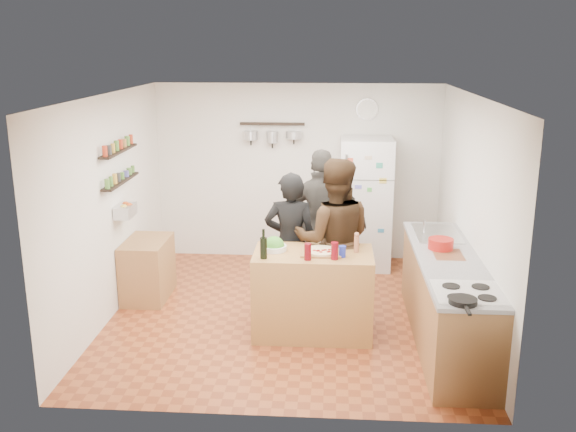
# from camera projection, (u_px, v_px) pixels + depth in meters

# --- Properties ---
(room_shell) EXTENTS (4.20, 4.20, 4.20)m
(room_shell) POSITION_uv_depth(u_px,v_px,m) (290.00, 201.00, 7.46)
(room_shell) COLOR brown
(room_shell) RESTS_ON ground
(prep_island) EXTENTS (1.25, 0.72, 0.91)m
(prep_island) POSITION_uv_depth(u_px,v_px,m) (313.00, 293.00, 6.83)
(prep_island) COLOR #A6743D
(prep_island) RESTS_ON floor
(pizza_board) EXTENTS (0.42, 0.34, 0.02)m
(pizza_board) POSITION_uv_depth(u_px,v_px,m) (321.00, 252.00, 6.68)
(pizza_board) COLOR brown
(pizza_board) RESTS_ON prep_island
(pizza) EXTENTS (0.34, 0.34, 0.02)m
(pizza) POSITION_uv_depth(u_px,v_px,m) (321.00, 251.00, 6.68)
(pizza) COLOR #CBB086
(pizza) RESTS_ON pizza_board
(salad_bowl) EXTENTS (0.27, 0.27, 0.05)m
(salad_bowl) POSITION_uv_depth(u_px,v_px,m) (274.00, 248.00, 6.78)
(salad_bowl) COLOR silver
(salad_bowl) RESTS_ON prep_island
(wine_bottle) EXTENTS (0.07, 0.07, 0.22)m
(wine_bottle) POSITION_uv_depth(u_px,v_px,m) (264.00, 248.00, 6.50)
(wine_bottle) COLOR black
(wine_bottle) RESTS_ON prep_island
(wine_glass_near) EXTENTS (0.07, 0.07, 0.17)m
(wine_glass_near) POSITION_uv_depth(u_px,v_px,m) (308.00, 252.00, 6.46)
(wine_glass_near) COLOR #54070E
(wine_glass_near) RESTS_ON prep_island
(wine_glass_far) EXTENTS (0.07, 0.07, 0.18)m
(wine_glass_far) POSITION_uv_depth(u_px,v_px,m) (335.00, 251.00, 6.48)
(wine_glass_far) COLOR #5F0811
(wine_glass_far) RESTS_ON prep_island
(pepper_mill) EXTENTS (0.05, 0.05, 0.17)m
(pepper_mill) POSITION_uv_depth(u_px,v_px,m) (357.00, 244.00, 6.71)
(pepper_mill) COLOR #9E6042
(pepper_mill) RESTS_ON prep_island
(salt_canister) EXTENTS (0.07, 0.07, 0.12)m
(salt_canister) POSITION_uv_depth(u_px,v_px,m) (342.00, 252.00, 6.56)
(salt_canister) COLOR #1B2698
(salt_canister) RESTS_ON prep_island
(person_left) EXTENTS (0.61, 0.41, 1.65)m
(person_left) POSITION_uv_depth(u_px,v_px,m) (291.00, 243.00, 7.30)
(person_left) COLOR black
(person_left) RESTS_ON floor
(person_center) EXTENTS (0.91, 0.72, 1.84)m
(person_center) POSITION_uv_depth(u_px,v_px,m) (334.00, 240.00, 7.10)
(person_center) COLOR black
(person_center) RESTS_ON floor
(person_back) EXTENTS (1.07, 0.46, 1.82)m
(person_back) POSITION_uv_depth(u_px,v_px,m) (322.00, 224.00, 7.78)
(person_back) COLOR #312E2B
(person_back) RESTS_ON floor
(counter_run) EXTENTS (0.63, 2.63, 0.90)m
(counter_run) POSITION_uv_depth(u_px,v_px,m) (447.00, 300.00, 6.65)
(counter_run) COLOR #9E7042
(counter_run) RESTS_ON floor
(stove_top) EXTENTS (0.60, 0.62, 0.02)m
(stove_top) POSITION_uv_depth(u_px,v_px,m) (469.00, 293.00, 5.62)
(stove_top) COLOR white
(stove_top) RESTS_ON counter_run
(skillet) EXTENTS (0.24, 0.24, 0.05)m
(skillet) POSITION_uv_depth(u_px,v_px,m) (463.00, 301.00, 5.37)
(skillet) COLOR black
(skillet) RESTS_ON stove_top
(sink) EXTENTS (0.50, 0.80, 0.03)m
(sink) POSITION_uv_depth(u_px,v_px,m) (437.00, 234.00, 7.35)
(sink) COLOR silver
(sink) RESTS_ON counter_run
(cutting_board) EXTENTS (0.30, 0.40, 0.02)m
(cutting_board) POSITION_uv_depth(u_px,v_px,m) (448.00, 255.00, 6.62)
(cutting_board) COLOR brown
(cutting_board) RESTS_ON counter_run
(red_bowl) EXTENTS (0.27, 0.27, 0.11)m
(red_bowl) POSITION_uv_depth(u_px,v_px,m) (441.00, 244.00, 6.79)
(red_bowl) COLOR #AB1913
(red_bowl) RESTS_ON counter_run
(fridge) EXTENTS (0.70, 0.68, 1.80)m
(fridge) POSITION_uv_depth(u_px,v_px,m) (365.00, 203.00, 8.80)
(fridge) COLOR white
(fridge) RESTS_ON floor
(wall_clock) EXTENTS (0.30, 0.03, 0.30)m
(wall_clock) POSITION_uv_depth(u_px,v_px,m) (367.00, 109.00, 8.79)
(wall_clock) COLOR silver
(wall_clock) RESTS_ON back_wall
(spice_shelf_lower) EXTENTS (0.12, 1.00, 0.02)m
(spice_shelf_lower) POSITION_uv_depth(u_px,v_px,m) (121.00, 181.00, 7.34)
(spice_shelf_lower) COLOR black
(spice_shelf_lower) RESTS_ON left_wall
(spice_shelf_upper) EXTENTS (0.12, 1.00, 0.02)m
(spice_shelf_upper) POSITION_uv_depth(u_px,v_px,m) (119.00, 151.00, 7.25)
(spice_shelf_upper) COLOR black
(spice_shelf_upper) RESTS_ON left_wall
(produce_basket) EXTENTS (0.18, 0.35, 0.14)m
(produce_basket) POSITION_uv_depth(u_px,v_px,m) (125.00, 211.00, 7.43)
(produce_basket) COLOR silver
(produce_basket) RESTS_ON left_wall
(side_table) EXTENTS (0.50, 0.80, 0.73)m
(side_table) POSITION_uv_depth(u_px,v_px,m) (148.00, 269.00, 7.82)
(side_table) COLOR #9B6741
(side_table) RESTS_ON floor
(pot_rack) EXTENTS (0.90, 0.04, 0.04)m
(pot_rack) POSITION_uv_depth(u_px,v_px,m) (272.00, 124.00, 8.85)
(pot_rack) COLOR black
(pot_rack) RESTS_ON back_wall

